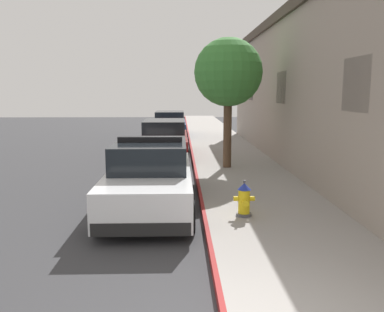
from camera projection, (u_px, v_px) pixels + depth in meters
The scene contains 8 objects.
ground_plane at pixel (65, 174), 13.89m from camera, with size 32.95×60.00×0.20m, color #353538.
sidewalk_pavement at pixel (239, 168), 14.03m from camera, with size 2.98×60.00×0.14m, color gray.
curb_painted_edge at pixel (195, 169), 13.99m from camera, with size 0.08×60.00×0.14m, color maroon.
police_cruiser at pixel (151, 177), 9.39m from camera, with size 1.94×4.84×1.68m.
parked_car_silver_ahead at pixel (165, 140), 16.48m from camera, with size 1.94×4.84×1.56m.
parked_car_dark_far at pixel (170, 125), 23.91m from camera, with size 1.94×4.84×1.56m.
fire_hydrant at pixel (244, 200), 8.37m from camera, with size 0.44×0.40×0.76m.
street_tree at pixel (228, 73), 13.39m from camera, with size 2.27×2.27×4.34m.
Camera 1 is at (-0.54, -3.74, 2.70)m, focal length 37.79 mm.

